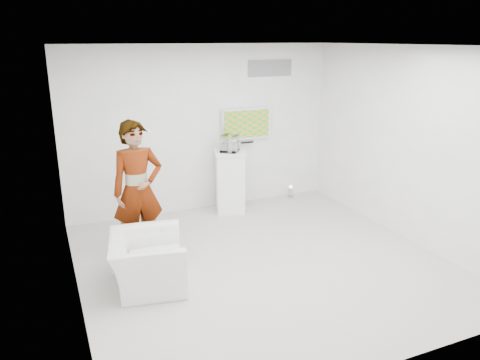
{
  "coord_description": "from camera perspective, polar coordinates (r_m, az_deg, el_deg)",
  "views": [
    {
      "loc": [
        -2.72,
        -5.47,
        3.09
      ],
      "look_at": [
        -0.08,
        0.6,
        1.07
      ],
      "focal_mm": 35.0,
      "sensor_mm": 36.0,
      "label": 1
    }
  ],
  "objects": [
    {
      "name": "person",
      "position": [
        6.82,
        -12.36,
        -1.25
      ],
      "size": [
        0.77,
        0.54,
        2.02
      ],
      "primitive_type": "imported",
      "rotation": [
        0.0,
        0.0,
        0.07
      ],
      "color": "silver",
      "rests_on": "room"
    },
    {
      "name": "logo_decal",
      "position": [
        8.96,
        3.68,
        13.44
      ],
      "size": [
        0.9,
        0.02,
        0.3
      ],
      "primitive_type": "cube",
      "color": "slate",
      "rests_on": "room"
    },
    {
      "name": "console",
      "position": [
        8.39,
        -1.23,
        4.28
      ],
      "size": [
        0.1,
        0.18,
        0.24
      ],
      "primitive_type": "cube",
      "rotation": [
        0.0,
        0.0,
        -0.26
      ],
      "color": "white",
      "rests_on": "pedestal"
    },
    {
      "name": "floor_uplight",
      "position": [
        9.45,
        6.18,
        -1.47
      ],
      "size": [
        0.2,
        0.2,
        0.25
      ],
      "primitive_type": "cylinder",
      "rotation": [
        0.0,
        0.0,
        0.33
      ],
      "color": "silver",
      "rests_on": "room"
    },
    {
      "name": "pedestal",
      "position": [
        8.57,
        -1.21,
        -0.2
      ],
      "size": [
        0.69,
        0.69,
        1.13
      ],
      "primitive_type": "cube",
      "rotation": [
        0.0,
        0.0,
        -0.29
      ],
      "color": "white",
      "rests_on": "room"
    },
    {
      "name": "tv",
      "position": [
        8.83,
        0.76,
        6.88
      ],
      "size": [
        1.0,
        0.08,
        0.6
      ],
      "primitive_type": "cube",
      "color": "silver",
      "rests_on": "room"
    },
    {
      "name": "vitrine",
      "position": [
        8.39,
        -1.24,
        4.48
      ],
      "size": [
        0.42,
        0.42,
        0.3
      ],
      "primitive_type": "cube",
      "rotation": [
        0.0,
        0.0,
        -0.64
      ],
      "color": "white",
      "rests_on": "pedestal"
    },
    {
      "name": "armchair",
      "position": [
        6.21,
        -11.23,
        -9.7
      ],
      "size": [
        1.1,
        1.2,
        0.68
      ],
      "primitive_type": "imported",
      "rotation": [
        0.0,
        0.0,
        1.39
      ],
      "color": "silver",
      "rests_on": "room"
    },
    {
      "name": "room",
      "position": [
        6.32,
        2.84,
        2.33
      ],
      "size": [
        5.01,
        5.01,
        3.0
      ],
      "color": "beige",
      "rests_on": "ground"
    },
    {
      "name": "wii_remote",
      "position": [
        6.82,
        -11.1,
        5.85
      ],
      "size": [
        0.04,
        0.13,
        0.03
      ],
      "primitive_type": "cube",
      "rotation": [
        0.0,
        0.0,
        -0.01
      ],
      "color": "white",
      "rests_on": "person"
    }
  ]
}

